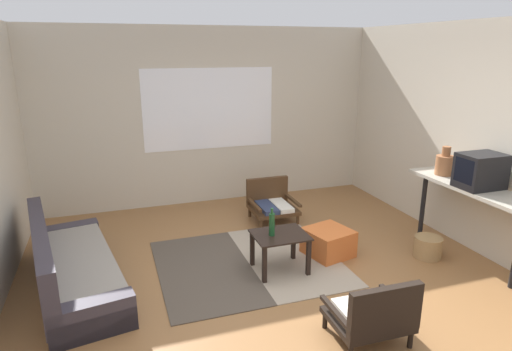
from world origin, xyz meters
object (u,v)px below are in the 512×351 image
coffee_table (280,242)px  ottoman_orange (328,242)px  glass_bottle (272,224)px  armchair_striped_foreground (373,314)px  couch (70,268)px  armchair_by_window (271,202)px  crt_television (481,171)px  clay_vase (445,164)px  wicker_basket (428,247)px  console_shelf (469,193)px

coffee_table → ottoman_orange: 0.73m
coffee_table → glass_bottle: 0.24m
armchair_striped_foreground → couch: bearing=144.1°
couch → ottoman_orange: size_ratio=4.42×
glass_bottle → armchair_striped_foreground: bearing=-75.6°
armchair_by_window → crt_television: crt_television is taller
armchair_by_window → ottoman_orange: size_ratio=1.31×
crt_television → clay_vase: (0.00, 0.54, -0.06)m
crt_television → clay_vase: 0.54m
glass_bottle → wicker_basket: (1.87, -0.26, -0.44)m
ottoman_orange → console_shelf: console_shelf is taller
coffee_table → console_shelf: console_shelf is taller
couch → crt_television: crt_television is taller
console_shelf → crt_television: size_ratio=3.26×
coffee_table → wicker_basket: 1.81m
wicker_basket → clay_vase: bearing=38.3°
couch → armchair_striped_foreground: 2.99m
glass_bottle → armchair_by_window: bearing=69.3°
couch → coffee_table: couch is taller
couch → crt_television: (4.29, -0.86, 0.88)m
couch → glass_bottle: size_ratio=6.93×
couch → crt_television: bearing=-11.4°
ottoman_orange → clay_vase: size_ratio=1.39×
armchair_striped_foreground → ottoman_orange: 1.64m
crt_television → wicker_basket: bearing=144.1°
armchair_by_window → glass_bottle: size_ratio=2.05×
crt_television → coffee_table: bearing=166.4°
console_shelf → couch: bearing=170.2°
armchair_by_window → wicker_basket: armchair_by_window is taller
glass_bottle → ottoman_orange: bearing=12.3°
coffee_table → clay_vase: (2.13, 0.02, 0.70)m
crt_television → glass_bottle: bearing=167.0°
armchair_striped_foreground → crt_television: 2.22m
couch → armchair_by_window: couch is taller
armchair_by_window → crt_television: size_ratio=1.34×
armchair_by_window → ottoman_orange: armchair_by_window is taller
console_shelf → crt_television: bearing=-91.5°
ottoman_orange → armchair_by_window: bearing=100.3°
ottoman_orange → console_shelf: bearing=-21.5°
armchair_by_window → clay_vase: clay_vase is taller
coffee_table → crt_television: (2.13, -0.51, 0.75)m
couch → armchair_by_window: (2.62, 1.12, 0.03)m
clay_vase → glass_bottle: size_ratio=1.12×
couch → armchair_by_window: 2.84m
clay_vase → wicker_basket: size_ratio=1.10×
couch → glass_bottle: bearing=-9.6°
coffee_table → glass_bottle: (-0.10, 0.00, 0.23)m
coffee_table → ottoman_orange: bearing=14.0°
armchair_by_window → coffee_table: bearing=-107.3°
glass_bottle → wicker_basket: glass_bottle is taller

